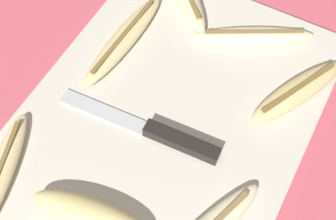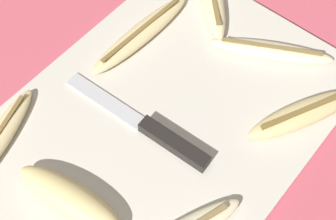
# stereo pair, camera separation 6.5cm
# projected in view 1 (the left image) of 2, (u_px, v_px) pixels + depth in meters

# --- Properties ---
(ground_plane) EXTENTS (4.00, 4.00, 0.00)m
(ground_plane) POSITION_uv_depth(u_px,v_px,m) (168.00, 118.00, 0.67)
(ground_plane) COLOR #C65160
(cutting_board) EXTENTS (0.51, 0.38, 0.01)m
(cutting_board) POSITION_uv_depth(u_px,v_px,m) (168.00, 116.00, 0.66)
(cutting_board) COLOR beige
(cutting_board) RESTS_ON ground_plane
(knife) EXTENTS (0.04, 0.24, 0.02)m
(knife) POSITION_uv_depth(u_px,v_px,m) (166.00, 136.00, 0.63)
(knife) COLOR black
(knife) RESTS_ON cutting_board
(banana_mellow_near) EXTENTS (0.20, 0.04, 0.02)m
(banana_mellow_near) POSITION_uv_depth(u_px,v_px,m) (123.00, 40.00, 0.71)
(banana_mellow_near) COLOR beige
(banana_mellow_near) RESTS_ON cutting_board
(banana_spotted_left) EXTENTS (0.17, 0.11, 0.02)m
(banana_spotted_left) POSITION_uv_depth(u_px,v_px,m) (297.00, 91.00, 0.66)
(banana_spotted_left) COLOR #DBC684
(banana_spotted_left) RESTS_ON cutting_board
(banana_ripe_center) EXTENTS (0.17, 0.08, 0.02)m
(banana_ripe_center) POSITION_uv_depth(u_px,v_px,m) (2.00, 171.00, 0.60)
(banana_ripe_center) COLOR beige
(banana_ripe_center) RESTS_ON cutting_board
(banana_pale_long) EXTENTS (0.12, 0.18, 0.02)m
(banana_pale_long) POSITION_uv_depth(u_px,v_px,m) (253.00, 36.00, 0.72)
(banana_pale_long) COLOR beige
(banana_pale_long) RESTS_ON cutting_board
(banana_golden_short) EXTENTS (0.07, 0.16, 0.03)m
(banana_golden_short) POSITION_uv_depth(u_px,v_px,m) (91.00, 215.00, 0.57)
(banana_golden_short) COLOR #EDD689
(banana_golden_short) RESTS_ON cutting_board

